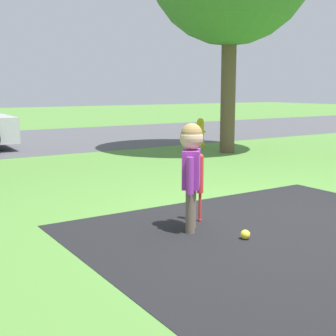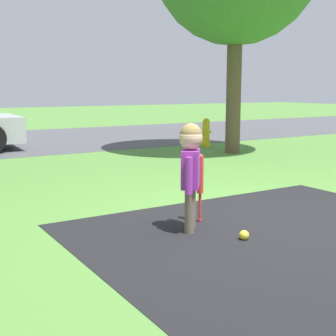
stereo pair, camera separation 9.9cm
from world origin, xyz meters
name	(u,v)px [view 1 (the left image)]	position (x,y,z in m)	size (l,w,h in m)	color
ground_plane	(269,217)	(0.00, 0.00, 0.00)	(60.00, 60.00, 0.00)	#518438
street_strip	(26,140)	(0.00, 8.71, 0.00)	(40.00, 6.00, 0.01)	#4C4C51
child	(191,162)	(-0.96, 0.07, 0.66)	(0.30, 0.34, 1.02)	#6B5B4C
baseball_bat	(200,178)	(-0.71, 0.26, 0.45)	(0.07, 0.07, 0.70)	red
sports_ball	(245,235)	(-0.70, -0.41, 0.04)	(0.09, 0.09, 0.09)	yellow
fire_hydrant	(200,133)	(2.97, 5.17, 0.32)	(0.23, 0.21, 0.66)	yellow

